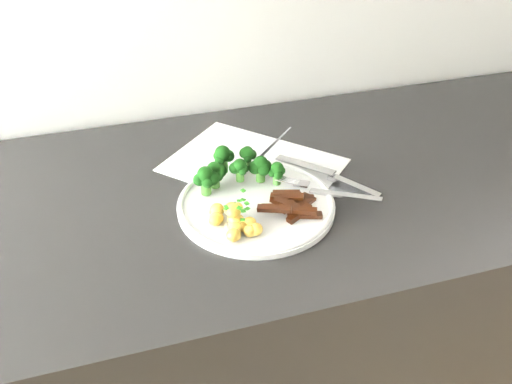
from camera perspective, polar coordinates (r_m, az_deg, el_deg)
counter at (r=1.24m, az=3.60°, el=-15.91°), size 2.33×0.58×0.87m
recipe_paper at (r=0.98m, az=-0.28°, el=2.86°), size 0.35×0.35×0.00m
plate at (r=0.87m, az=0.00°, el=-1.23°), size 0.25×0.25×0.01m
broccoli at (r=0.90m, az=-2.23°, el=2.54°), size 0.15×0.08×0.06m
potatoes at (r=0.81m, az=-2.40°, el=-2.82°), size 0.07×0.09×0.04m
beef_strips at (r=0.85m, az=3.78°, el=-1.30°), size 0.11×0.07×0.02m
fork at (r=0.89m, az=7.79°, el=0.08°), size 0.15×0.12×0.02m
knife at (r=0.93m, az=8.78°, el=1.23°), size 0.14×0.17×0.02m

